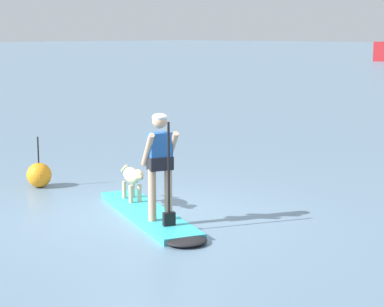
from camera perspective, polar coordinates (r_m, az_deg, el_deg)
ground_plane at (r=10.80m, az=-3.74°, el=-5.37°), size 400.00×400.00×0.00m
paddleboard at (r=10.59m, az=-3.32°, el=-5.41°), size 3.32×1.81×0.10m
person_paddler at (r=10.05m, az=-2.69°, el=-0.49°), size 0.68×0.59×1.62m
dog at (r=11.36m, az=-5.05°, el=-2.01°), size 1.00×0.47×0.59m
marker_buoy at (r=13.11m, az=-12.79°, el=-1.77°), size 0.47×0.47×0.97m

